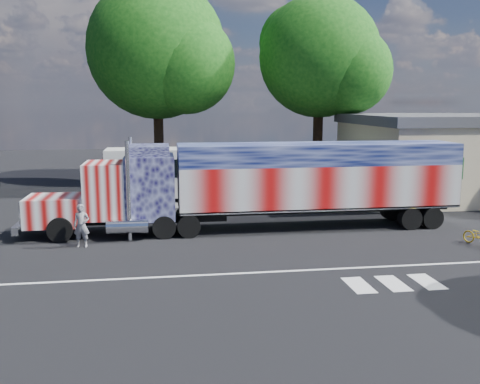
{
  "coord_description": "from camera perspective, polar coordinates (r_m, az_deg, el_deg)",
  "views": [
    {
      "loc": [
        -3.59,
        -20.91,
        5.96
      ],
      "look_at": [
        0.0,
        3.0,
        1.9
      ],
      "focal_mm": 40.0,
      "sensor_mm": 36.0,
      "label": 1
    }
  ],
  "objects": [
    {
      "name": "semi_truck",
      "position": [
        25.17,
        2.78,
        1.02
      ],
      "size": [
        20.43,
        3.23,
        4.35
      ],
      "color": "black",
      "rests_on": "ground"
    },
    {
      "name": "tree_ne_a",
      "position": [
        39.13,
        8.72,
        14.01
      ],
      "size": [
        8.96,
        8.53,
        13.41
      ],
      "color": "black",
      "rests_on": "ground"
    },
    {
      "name": "woman",
      "position": [
        23.22,
        -16.56,
        -3.45
      ],
      "size": [
        0.7,
        0.5,
        1.81
      ],
      "primitive_type": "imported",
      "rotation": [
        0.0,
        0.0,
        -0.1
      ],
      "color": "slate",
      "rests_on": "ground"
    },
    {
      "name": "tree_n_mid",
      "position": [
        39.65,
        -8.64,
        14.73
      ],
      "size": [
        10.35,
        9.86,
        14.61
      ],
      "color": "black",
      "rests_on": "ground"
    },
    {
      "name": "bicycle",
      "position": [
        24.74,
        24.24,
        -4.28
      ],
      "size": [
        1.16,
        1.67,
        0.83
      ],
      "primitive_type": "imported",
      "rotation": [
        0.0,
        0.0,
        0.43
      ],
      "color": "gold",
      "rests_on": "ground"
    },
    {
      "name": "lane_markings",
      "position": [
        18.91,
        8.3,
        -8.93
      ],
      "size": [
        30.0,
        2.67,
        0.01
      ],
      "color": "silver",
      "rests_on": "ground"
    },
    {
      "name": "coach_bus",
      "position": [
        31.84,
        -3.87,
        1.84
      ],
      "size": [
        11.36,
        2.64,
        3.31
      ],
      "color": "white",
      "rests_on": "ground"
    },
    {
      "name": "ground",
      "position": [
        22.04,
        1.16,
        -6.16
      ],
      "size": [
        100.0,
        100.0,
        0.0
      ],
      "primitive_type": "plane",
      "color": "black"
    }
  ]
}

